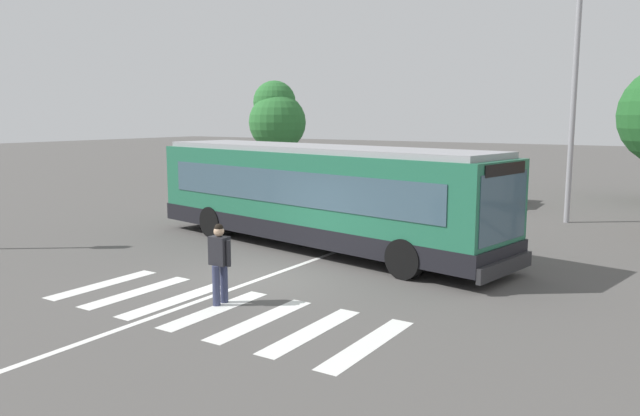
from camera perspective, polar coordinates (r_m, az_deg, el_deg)
name	(u,v)px	position (r m, az deg, el deg)	size (l,w,h in m)	color
ground_plane	(259,278)	(15.08, -5.75, -6.53)	(160.00, 160.00, 0.00)	#514F4C
city_transit_bus	(317,195)	(18.20, -0.32, 1.21)	(12.50, 4.77, 3.06)	black
pedestrian_crossing_street	(220,259)	(12.91, -9.38, -4.75)	(0.58, 0.41, 1.72)	#333856
parked_car_blue	(380,182)	(30.02, 5.64, 2.48)	(2.06, 4.59, 1.35)	black
parked_car_champagne	(429,186)	(28.53, 10.20, 2.07)	(1.90, 4.51, 1.35)	black
parked_car_white	(493,188)	(28.09, 15.89, 1.78)	(2.02, 4.57, 1.35)	black
twin_arm_street_lamp	(576,59)	(24.34, 22.84, 12.72)	(4.42, 0.32, 9.81)	#939399
background_tree_left	(277,116)	(37.79, -4.09, 8.54)	(3.50, 3.50, 6.12)	brown
crosswalk_painted_stripes	(216,310)	(12.80, -9.74, -9.36)	(7.51, 2.87, 0.01)	silver
lane_center_line	(307,262)	(16.59, -1.20, -5.08)	(0.16, 24.00, 0.01)	silver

